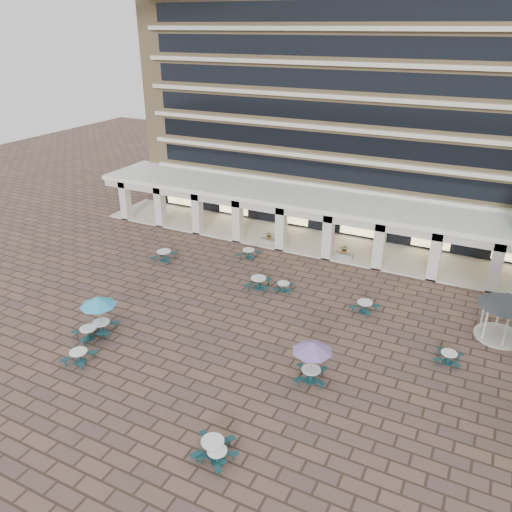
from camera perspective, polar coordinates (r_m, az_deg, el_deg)
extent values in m
plane|color=brown|center=(32.89, -2.58, -7.82)|extent=(120.00, 120.00, 0.00)
cube|color=tan|center=(51.87, 11.46, 16.97)|extent=(40.00, 15.00, 22.00)
cube|color=beige|center=(45.96, 8.10, 7.90)|extent=(36.80, 0.50, 0.35)
cube|color=black|center=(45.81, 8.30, 9.52)|extent=(35.20, 0.05, 1.60)
cube|color=beige|center=(45.27, 8.30, 11.04)|extent=(36.80, 0.50, 0.35)
cube|color=black|center=(45.20, 8.50, 12.70)|extent=(35.20, 0.05, 1.60)
cube|color=beige|center=(44.73, 8.51, 14.27)|extent=(36.80, 0.50, 0.35)
cube|color=black|center=(44.73, 8.72, 15.95)|extent=(35.20, 0.05, 1.60)
cube|color=beige|center=(44.34, 8.73, 17.57)|extent=(36.80, 0.50, 0.35)
cube|color=black|center=(44.41, 8.95, 19.26)|extent=(35.20, 0.05, 1.60)
cube|color=beige|center=(44.09, 8.96, 20.92)|extent=(36.80, 0.50, 0.35)
cube|color=black|center=(44.24, 9.18, 22.61)|extent=(35.20, 0.05, 1.60)
cube|color=beige|center=(44.00, 9.21, 24.29)|extent=(36.80, 0.50, 0.35)
cube|color=black|center=(44.23, 9.44, 25.97)|extent=(35.20, 0.05, 1.60)
cube|color=white|center=(43.56, 6.90, 6.60)|extent=(42.00, 6.60, 0.40)
cube|color=beige|center=(41.17, 5.50, 4.90)|extent=(42.00, 0.30, 0.90)
cube|color=black|center=(46.76, 7.89, 4.72)|extent=(38.00, 0.15, 3.20)
cube|color=beige|center=(45.02, 6.63, 1.59)|extent=(42.00, 6.00, 0.12)
cube|color=beige|center=(51.41, -14.72, 6.24)|extent=(0.80, 0.80, 4.00)
cube|color=beige|center=(48.84, -10.91, 5.63)|extent=(0.80, 0.80, 4.00)
cube|color=beige|center=(46.52, -6.71, 4.94)|extent=(0.80, 0.80, 4.00)
cube|color=beige|center=(44.47, -2.11, 4.14)|extent=(0.80, 0.80, 4.00)
cube|color=beige|center=(42.75, 2.89, 3.25)|extent=(0.80, 0.80, 4.00)
cube|color=beige|center=(41.38, 8.25, 2.26)|extent=(0.80, 0.80, 4.00)
cube|color=beige|center=(40.42, 13.91, 1.19)|extent=(0.80, 0.80, 4.00)
cube|color=beige|center=(39.88, 19.78, 0.07)|extent=(0.80, 0.80, 4.00)
cube|color=beige|center=(39.78, 25.75, -1.07)|extent=(0.80, 0.80, 4.00)
cube|color=#FFD88C|center=(53.59, -8.66, 7.08)|extent=(3.20, 0.08, 2.40)
cube|color=#FFD88C|center=(50.34, -2.60, 6.17)|extent=(3.20, 0.08, 2.40)
cube|color=#FFD88C|center=(47.73, 4.18, 5.06)|extent=(3.20, 0.08, 2.40)
cube|color=#FFD88C|center=(45.87, 11.59, 3.76)|extent=(3.20, 0.08, 2.40)
cube|color=#FFD88C|center=(44.86, 19.46, 2.31)|extent=(3.20, 0.08, 2.40)
cylinder|color=#164143|center=(33.17, -18.48, -8.90)|extent=(0.72, 0.72, 0.04)
cylinder|color=#164143|center=(33.00, -18.55, -8.44)|extent=(0.18, 0.18, 0.68)
cylinder|color=white|center=(32.79, -18.65, -7.84)|extent=(1.03, 1.03, 0.05)
cube|color=#164143|center=(32.65, -17.27, -8.40)|extent=(0.63, 0.48, 0.05)
cylinder|color=#164143|center=(32.78, -17.22, -8.74)|extent=(0.08, 0.08, 0.43)
cube|color=#164143|center=(33.56, -18.08, -7.54)|extent=(0.48, 0.63, 0.05)
cylinder|color=#164143|center=(33.68, -18.03, -7.88)|extent=(0.08, 0.08, 0.43)
cube|color=#164143|center=(33.26, -19.86, -8.15)|extent=(0.63, 0.48, 0.05)
cylinder|color=#164143|center=(33.38, -19.80, -8.49)|extent=(0.08, 0.08, 0.43)
cube|color=#164143|center=(32.34, -19.10, -9.03)|extent=(0.48, 0.63, 0.05)
cylinder|color=#164143|center=(32.47, -19.04, -9.38)|extent=(0.08, 0.08, 0.43)
cylinder|color=#164143|center=(24.52, -4.92, -21.59)|extent=(0.74, 0.74, 0.04)
cylinder|color=#164143|center=(24.29, -4.95, -21.05)|extent=(0.19, 0.19, 0.70)
cylinder|color=white|center=(23.98, -4.98, -20.34)|extent=(1.06, 1.06, 0.05)
cube|color=#164143|center=(24.46, -3.12, -20.17)|extent=(0.56, 0.65, 0.05)
cylinder|color=#164143|center=(24.63, -3.10, -20.57)|extent=(0.09, 0.09, 0.45)
cube|color=#164143|center=(24.73, -5.89, -19.66)|extent=(0.65, 0.56, 0.05)
cylinder|color=#164143|center=(24.91, -5.86, -20.06)|extent=(0.09, 0.09, 0.45)
cube|color=#164143|center=(23.97, -6.85, -21.54)|extent=(0.56, 0.65, 0.05)
cylinder|color=#164143|center=(24.15, -6.82, -21.94)|extent=(0.09, 0.09, 0.45)
cube|color=#164143|center=(23.69, -3.97, -22.11)|extent=(0.65, 0.56, 0.05)
cylinder|color=#164143|center=(23.86, -3.95, -22.51)|extent=(0.09, 0.09, 0.45)
cylinder|color=#164143|center=(24.21, -4.42, -22.35)|extent=(0.63, 0.63, 0.04)
cylinder|color=#164143|center=(24.01, -4.44, -21.90)|extent=(0.16, 0.16, 0.60)
cylinder|color=white|center=(23.74, -4.47, -21.30)|extent=(0.91, 0.91, 0.05)
cube|color=#164143|center=(23.96, -2.64, -21.60)|extent=(0.55, 0.49, 0.05)
cylinder|color=#164143|center=(24.11, -2.63, -21.94)|extent=(0.07, 0.07, 0.38)
cube|color=#164143|center=(24.42, -4.57, -20.53)|extent=(0.49, 0.55, 0.05)
cylinder|color=#164143|center=(24.57, -4.56, -20.88)|extent=(0.07, 0.07, 0.38)
cube|color=#164143|center=(23.93, -6.27, -21.85)|extent=(0.55, 0.49, 0.05)
cylinder|color=#164143|center=(24.08, -6.25, -22.19)|extent=(0.07, 0.07, 0.38)
cube|color=#164143|center=(23.45, -4.32, -22.99)|extent=(0.49, 0.55, 0.05)
cylinder|color=#164143|center=(23.61, -4.30, -23.32)|extent=(0.07, 0.07, 0.38)
cylinder|color=#164143|center=(33.47, -17.12, -8.36)|extent=(0.75, 0.75, 0.04)
cylinder|color=#164143|center=(33.30, -17.19, -7.88)|extent=(0.19, 0.19, 0.71)
cylinder|color=white|center=(33.08, -17.29, -7.25)|extent=(1.07, 1.07, 0.05)
cube|color=#164143|center=(33.42, -15.85, -7.32)|extent=(0.55, 0.66, 0.05)
cylinder|color=#164143|center=(33.55, -15.81, -7.68)|extent=(0.09, 0.09, 0.45)
cube|color=#164143|center=(33.93, -17.66, -7.05)|extent=(0.66, 0.55, 0.05)
cylinder|color=#164143|center=(34.06, -17.61, -7.40)|extent=(0.09, 0.09, 0.45)
cube|color=#164143|center=(33.08, -18.60, -8.09)|extent=(0.55, 0.66, 0.05)
cylinder|color=#164143|center=(33.21, -18.54, -8.45)|extent=(0.09, 0.09, 0.45)
cube|color=#164143|center=(32.55, -16.76, -8.39)|extent=(0.66, 0.55, 0.05)
cylinder|color=#164143|center=(32.68, -16.70, -8.76)|extent=(0.09, 0.09, 0.45)
cylinder|color=gray|center=(32.82, -17.40, -6.50)|extent=(0.05, 0.05, 2.58)
cone|color=#309AC6|center=(32.32, -17.63, -4.95)|extent=(2.26, 2.26, 0.59)
cylinder|color=#164143|center=(31.27, -19.46, -11.34)|extent=(0.70, 0.70, 0.04)
cylinder|color=#164143|center=(31.09, -19.54, -10.87)|extent=(0.18, 0.18, 0.66)
cylinder|color=white|center=(30.87, -19.65, -10.26)|extent=(1.01, 1.01, 0.05)
cube|color=#164143|center=(31.08, -18.13, -10.40)|extent=(0.56, 0.61, 0.05)
cylinder|color=#164143|center=(31.21, -18.08, -10.75)|extent=(0.08, 0.08, 0.42)
cube|color=#164143|center=(31.68, -19.80, -9.94)|extent=(0.61, 0.56, 0.05)
cylinder|color=#164143|center=(31.81, -19.73, -10.28)|extent=(0.08, 0.08, 0.42)
cube|color=#164143|center=(31.00, -21.02, -10.99)|extent=(0.56, 0.61, 0.05)
cylinder|color=#164143|center=(31.13, -20.95, -11.34)|extent=(0.08, 0.08, 0.42)
cube|color=#164143|center=(30.38, -19.34, -11.50)|extent=(0.61, 0.56, 0.05)
cylinder|color=#164143|center=(30.51, -19.28, -11.85)|extent=(0.08, 0.08, 0.42)
cylinder|color=#164143|center=(28.39, 6.25, -13.96)|extent=(0.74, 0.74, 0.04)
cylinder|color=#164143|center=(28.19, 6.28, -13.44)|extent=(0.19, 0.19, 0.69)
cylinder|color=white|center=(27.93, 6.32, -12.77)|extent=(1.05, 1.05, 0.05)
cube|color=#164143|center=(28.54, 7.62, -12.68)|extent=(0.55, 0.65, 0.05)
cylinder|color=#164143|center=(28.69, 7.59, -13.06)|extent=(0.08, 0.08, 0.44)
cube|color=#164143|center=(28.62, 5.25, -12.42)|extent=(0.65, 0.55, 0.05)
cylinder|color=#164143|center=(28.77, 5.23, -12.80)|extent=(0.08, 0.08, 0.44)
cube|color=#164143|center=(27.71, 4.91, -13.85)|extent=(0.55, 0.65, 0.05)
cylinder|color=#164143|center=(27.86, 4.89, -14.24)|extent=(0.08, 0.08, 0.44)
cube|color=#164143|center=(27.63, 7.37, -14.12)|extent=(0.65, 0.55, 0.05)
cylinder|color=#164143|center=(27.78, 7.34, -14.51)|extent=(0.08, 0.08, 0.44)
cylinder|color=gray|center=(27.63, 6.37, -11.95)|extent=(0.05, 0.05, 2.53)
cone|color=#765D9F|center=(27.05, 6.47, -10.26)|extent=(2.21, 2.21, 0.58)
cylinder|color=#164143|center=(31.53, 21.03, -11.28)|extent=(0.64, 0.64, 0.04)
cylinder|color=#164143|center=(31.37, 21.11, -10.86)|extent=(0.16, 0.16, 0.60)
cylinder|color=white|center=(31.17, 21.21, -10.31)|extent=(0.92, 0.92, 0.05)
cube|color=#164143|center=(31.72, 22.18, -10.40)|extent=(0.54, 0.53, 0.05)
cylinder|color=#164143|center=(31.84, 22.12, -10.71)|extent=(0.07, 0.07, 0.38)
cube|color=#164143|center=(31.76, 20.37, -10.03)|extent=(0.53, 0.54, 0.05)
cylinder|color=#164143|center=(31.88, 20.31, -10.34)|extent=(0.07, 0.07, 0.38)
cube|color=#164143|center=(30.92, 20.07, -11.01)|extent=(0.54, 0.53, 0.05)
cylinder|color=#164143|center=(31.04, 20.01, -11.33)|extent=(0.07, 0.07, 0.38)
cube|color=#164143|center=(30.88, 21.93, -11.40)|extent=(0.53, 0.54, 0.05)
cylinder|color=#164143|center=(31.00, 21.87, -11.72)|extent=(0.07, 0.07, 0.38)
cylinder|color=#164143|center=(42.03, -10.40, -0.49)|extent=(0.80, 0.80, 0.05)
cylinder|color=#164143|center=(41.88, -10.44, -0.05)|extent=(0.21, 0.21, 0.76)
cylinder|color=white|center=(41.69, -10.49, 0.52)|extent=(1.15, 1.15, 0.06)
cube|color=#164143|center=(42.08, -9.31, 0.35)|extent=(0.62, 0.70, 0.06)
cylinder|color=#164143|center=(42.19, -9.28, 0.03)|extent=(0.09, 0.09, 0.48)
cube|color=#164143|center=(42.61, -10.85, 0.55)|extent=(0.70, 0.62, 0.06)
cylinder|color=#164143|center=(42.71, -10.82, 0.23)|extent=(0.09, 0.09, 0.48)
cube|color=#164143|center=(41.59, -11.61, -0.14)|extent=(0.62, 0.70, 0.06)
cylinder|color=#164143|center=(41.70, -11.58, -0.47)|extent=(0.09, 0.09, 0.48)
cube|color=#164143|center=(41.05, -10.04, -0.35)|extent=(0.70, 0.62, 0.06)
cylinder|color=#164143|center=(41.17, -10.01, -0.68)|extent=(0.09, 0.09, 0.48)
cylinder|color=#164143|center=(36.76, 3.13, -4.00)|extent=(0.62, 0.62, 0.04)
cylinder|color=#164143|center=(36.63, 3.14, -3.62)|extent=(0.16, 0.16, 0.59)
cylinder|color=white|center=(36.46, 3.15, -3.13)|extent=(0.89, 0.89, 0.04)
cube|color=#164143|center=(36.95, 4.01, -3.20)|extent=(0.46, 0.55, 0.04)
cylinder|color=#164143|center=(37.05, 4.00, -3.48)|extent=(0.07, 0.07, 0.37)
cube|color=#164143|center=(37.07, 2.51, -3.06)|extent=(0.55, 0.46, 0.04)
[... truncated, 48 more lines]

